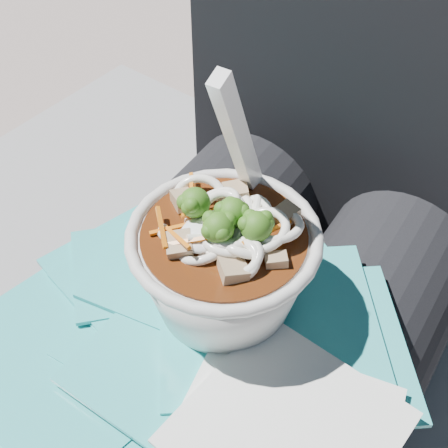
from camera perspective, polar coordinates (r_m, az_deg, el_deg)
The scene contains 6 objects.
stone_ledge at distance 0.88m, azimuth 4.68°, elevation -16.13°, with size 1.00×0.50×0.43m, color slate.
lap at distance 0.56m, azimuth -1.17°, elevation -13.80°, with size 0.33×0.48×0.15m.
person_body at distance 0.58m, azimuth 3.78°, elevation -5.54°, with size 0.34×0.94×0.98m.
plastic_bag at distance 0.49m, azimuth -3.02°, elevation -8.23°, with size 0.35×0.34×0.02m.
napkins at distance 0.43m, azimuth 5.34°, elevation -18.83°, with size 0.16×0.16×0.01m.
udon_bowl at distance 0.45m, azimuth 0.03°, elevation -3.11°, with size 0.14×0.14×0.19m.
Camera 1 is at (0.16, -0.23, 0.99)m, focal length 50.00 mm.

